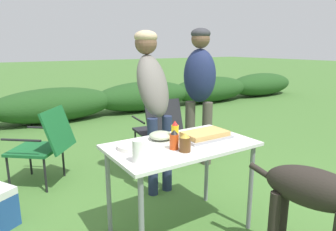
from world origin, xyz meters
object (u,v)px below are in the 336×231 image
plate_stack (134,146)px  beer_bottle (185,143)px  mustard_bottle (175,132)px  camp_chair_green_behind_table (158,127)px  folding_table (181,153)px  hot_sauce_bottle (174,140)px  standing_person_in_navy_coat (153,90)px  standing_person_in_red_jacket (200,83)px  paper_cup_stack (139,151)px  camp_chair_near_hedge (44,142)px  food_tray (205,135)px  dog (321,196)px  mixing_bowl (161,135)px

plate_stack → beer_bottle: size_ratio=1.90×
plate_stack → beer_bottle: beer_bottle is taller
mustard_bottle → camp_chair_green_behind_table: size_ratio=0.20×
folding_table → hot_sauce_bottle: size_ratio=7.71×
standing_person_in_navy_coat → camp_chair_green_behind_table: (0.42, 0.59, -0.57)m
standing_person_in_red_jacket → mustard_bottle: bearing=-88.6°
folding_table → paper_cup_stack: 0.49m
standing_person_in_navy_coat → camp_chair_near_hedge: standing_person_in_navy_coat is taller
food_tray → standing_person_in_red_jacket: size_ratio=0.24×
mustard_bottle → camp_chair_near_hedge: bearing=116.4°
paper_cup_stack → camp_chair_near_hedge: 1.70m
folding_table → beer_bottle: (-0.08, -0.15, 0.14)m
food_tray → dog: 0.91m
hot_sauce_bottle → standing_person_in_red_jacket: size_ratio=0.09×
paper_cup_stack → mustard_bottle: (0.43, 0.22, 0.01)m
food_tray → beer_bottle: (-0.31, -0.16, 0.04)m
paper_cup_stack → hot_sauce_bottle: (0.32, 0.08, -0.01)m
food_tray → mixing_bowl: bearing=151.6°
food_tray → hot_sauce_bottle: hot_sauce_bottle is taller
beer_bottle → mustard_bottle: size_ratio=0.80×
mixing_bowl → mustard_bottle: bearing=-60.0°
food_tray → paper_cup_stack: size_ratio=2.76×
folding_table → beer_bottle: 0.22m
paper_cup_stack → camp_chair_green_behind_table: size_ratio=0.18×
folding_table → paper_cup_stack: size_ratio=7.56×
plate_stack → paper_cup_stack: size_ratio=1.72×
camp_chair_green_behind_table → folding_table: bearing=-108.0°
folding_table → camp_chair_green_behind_table: camp_chair_green_behind_table is taller
dog → camp_chair_green_behind_table: bearing=-110.2°
mixing_bowl → hot_sauce_bottle: hot_sauce_bottle is taller
standing_person_in_navy_coat → camp_chair_green_behind_table: bearing=52.6°
standing_person_in_red_jacket → paper_cup_stack: bearing=-92.7°
standing_person_in_red_jacket → camp_chair_green_behind_table: bearing=-169.5°
standing_person_in_red_jacket → beer_bottle: bearing=-84.6°
paper_cup_stack → standing_person_in_red_jacket: (1.46, 1.22, 0.21)m
food_tray → camp_chair_green_behind_table: (0.39, 1.36, -0.30)m
mustard_bottle → plate_stack: bearing=174.5°
hot_sauce_bottle → folding_table: bearing=32.2°
mustard_bottle → standing_person_in_red_jacket: 1.45m
beer_bottle → dog: (0.57, -0.68, -0.27)m
plate_stack → hot_sauce_bottle: hot_sauce_bottle is taller
food_tray → mixing_bowl: size_ratio=2.14×
beer_bottle → paper_cup_stack: bearing=-180.0°
mixing_bowl → mustard_bottle: (0.06, -0.11, 0.05)m
camp_chair_green_behind_table → mixing_bowl: bearing=-113.8°
dog → camp_chair_green_behind_table: (0.13, 2.20, -0.07)m
beer_bottle → camp_chair_near_hedge: size_ratio=0.16×
camp_chair_green_behind_table → camp_chair_near_hedge: 1.34m
food_tray → hot_sauce_bottle: (-0.35, -0.08, 0.04)m
food_tray → plate_stack: 0.59m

